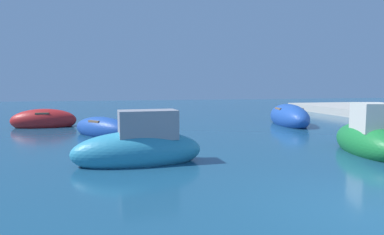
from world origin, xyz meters
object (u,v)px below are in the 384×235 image
moored_boat_3 (102,129)px  moored_boat_6 (367,139)px  moored_boat_5 (44,120)px  moored_boat_0 (289,117)px  moored_boat_1 (140,147)px

moored_boat_3 → moored_boat_6: 9.66m
moored_boat_5 → moored_boat_0: bearing=169.8°
moored_boat_0 → moored_boat_3: size_ratio=1.43×
moored_boat_5 → moored_boat_6: (10.86, -8.96, 0.11)m
moored_boat_6 → moored_boat_1: bearing=102.7°
moored_boat_1 → moored_boat_5: size_ratio=1.13×
moored_boat_6 → moored_boat_3: bearing=69.8°
moored_boat_0 → moored_boat_1: size_ratio=1.24×
moored_boat_1 → moored_boat_6: bearing=175.4°
moored_boat_0 → moored_boat_6: size_ratio=1.24×
moored_boat_3 → moored_boat_5: size_ratio=0.98×
moored_boat_1 → moored_boat_5: (-4.01, 8.80, -0.10)m
moored_boat_0 → moored_boat_5: bearing=91.5°
moored_boat_5 → moored_boat_6: size_ratio=0.88×
moored_boat_3 → moored_boat_5: (-2.87, 3.52, 0.04)m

